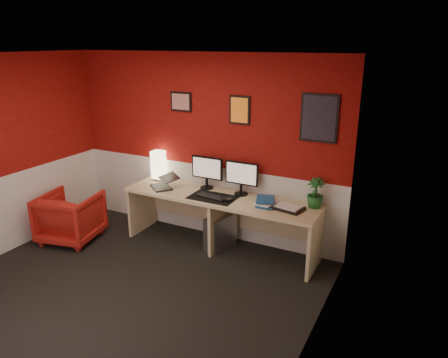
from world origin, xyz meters
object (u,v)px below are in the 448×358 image
at_px(shoji_lamp, 159,166).
at_px(potted_plant, 315,193).
at_px(pc_tower, 220,232).
at_px(monitor_right, 241,173).
at_px(desk, 220,223).
at_px(monitor_left, 207,168).
at_px(laptop, 161,180).
at_px(zen_tray, 288,208).
at_px(armchair, 71,217).

relative_size(shoji_lamp, potted_plant, 1.10).
bearing_deg(pc_tower, monitor_right, 55.36).
height_order(desk, monitor_left, monitor_left).
relative_size(desk, laptop, 7.88).
bearing_deg(desk, laptop, -175.67).
height_order(zen_tray, armchair, zen_tray).
bearing_deg(zen_tray, monitor_right, 164.33).
relative_size(laptop, armchair, 0.45).
xyz_separation_m(potted_plant, pc_tower, (-1.18, -0.19, -0.69)).
relative_size(desk, armchair, 3.52).
relative_size(desk, monitor_left, 4.48).
height_order(laptop, zen_tray, laptop).
xyz_separation_m(shoji_lamp, zen_tray, (2.02, -0.23, -0.18)).
height_order(pc_tower, armchair, armchair).
height_order(shoji_lamp, laptop, shoji_lamp).
distance_m(desk, laptop, 0.99).
relative_size(monitor_left, armchair, 0.79).
bearing_deg(laptop, zen_tray, 40.00).
bearing_deg(monitor_right, laptop, -166.57).
xyz_separation_m(shoji_lamp, monitor_left, (0.80, -0.02, 0.09)).
distance_m(desk, potted_plant, 1.31).
relative_size(monitor_right, potted_plant, 1.59).
distance_m(desk, monitor_left, 0.75).
relative_size(desk, shoji_lamp, 6.50).
height_order(desk, laptop, laptop).
bearing_deg(monitor_right, shoji_lamp, 178.73).
distance_m(shoji_lamp, pc_tower, 1.33).
relative_size(monitor_left, potted_plant, 1.59).
xyz_separation_m(desk, monitor_right, (0.21, 0.19, 0.66)).
height_order(monitor_left, potted_plant, monitor_left).
xyz_separation_m(shoji_lamp, potted_plant, (2.28, -0.02, -0.02)).
bearing_deg(desk, armchair, -159.84).
distance_m(monitor_right, potted_plant, 0.97).
distance_m(monitor_left, zen_tray, 1.27).
xyz_separation_m(zen_tray, potted_plant, (0.26, 0.21, 0.17)).
distance_m(shoji_lamp, monitor_right, 1.32).
bearing_deg(zen_tray, pc_tower, 179.00).
height_order(desk, zen_tray, zen_tray).
distance_m(shoji_lamp, zen_tray, 2.04).
relative_size(monitor_right, zen_tray, 1.66).
xyz_separation_m(desk, armchair, (-1.94, -0.71, -0.03)).
xyz_separation_m(monitor_right, armchair, (-2.15, -0.90, -0.68)).
bearing_deg(zen_tray, armchair, -166.14).
relative_size(desk, zen_tray, 7.43).
xyz_separation_m(monitor_right, potted_plant, (0.97, 0.01, -0.11)).
distance_m(laptop, zen_tray, 1.79).
height_order(monitor_right, armchair, monitor_right).
distance_m(potted_plant, pc_tower, 1.38).
distance_m(monitor_left, potted_plant, 1.49).
bearing_deg(monitor_left, laptop, -154.24).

